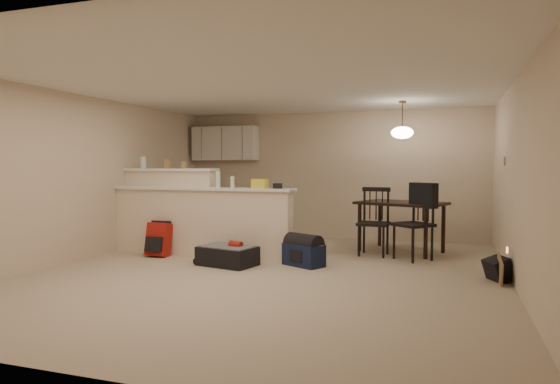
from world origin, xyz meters
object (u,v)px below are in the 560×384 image
at_px(pendant_lamp, 402,132).
at_px(dining_chair_near, 374,222).
at_px(suitcase, 227,256).
at_px(black_daypack, 499,270).
at_px(dining_table, 401,208).
at_px(red_backpack, 159,240).
at_px(navy_duffel, 304,255).
at_px(dining_chair_far, 413,222).

bearing_deg(pendant_lamp, dining_chair_near, -129.06).
relative_size(suitcase, black_daypack, 2.49).
relative_size(dining_table, black_daypack, 4.91).
height_order(pendant_lamp, red_backpack, pendant_lamp).
relative_size(dining_chair_near, navy_duffel, 1.88).
bearing_deg(dining_chair_far, dining_chair_near, -154.28).
xyz_separation_m(pendant_lamp, dining_chair_far, (0.24, -0.66, -1.41)).
xyz_separation_m(pendant_lamp, dining_chair_near, (-0.39, -0.48, -1.45)).
bearing_deg(black_daypack, dining_chair_near, 27.14).
bearing_deg(pendant_lamp, dining_chair_far, -70.31).
height_order(pendant_lamp, suitcase, pendant_lamp).
bearing_deg(red_backpack, dining_chair_far, 13.37).
xyz_separation_m(suitcase, navy_duffel, (1.05, 0.32, 0.02)).
height_order(dining_chair_far, red_backpack, dining_chair_far).
xyz_separation_m(dining_chair_near, dining_chair_far, (0.62, -0.19, 0.03)).
bearing_deg(navy_duffel, pendant_lamp, 80.53).
bearing_deg(navy_duffel, dining_chair_near, 81.60).
distance_m(red_backpack, black_daypack, 4.96).
xyz_separation_m(dining_chair_far, suitcase, (-2.50, -1.29, -0.44)).
bearing_deg(navy_duffel, black_daypack, 24.39).
bearing_deg(dining_table, dining_chair_near, -108.65).
xyz_separation_m(dining_chair_near, black_daypack, (1.73, -1.28, -0.40)).
height_order(pendant_lamp, navy_duffel, pendant_lamp).
relative_size(pendant_lamp, red_backpack, 1.18).
distance_m(suitcase, navy_duffel, 1.10).
bearing_deg(dining_chair_near, dining_chair_far, -13.43).
xyz_separation_m(dining_table, black_daypack, (1.35, -1.76, -0.60)).
distance_m(dining_chair_near, dining_chair_far, 0.65).
relative_size(dining_table, navy_duffel, 2.71).
distance_m(dining_table, dining_chair_far, 0.72).
height_order(dining_table, red_backpack, dining_table).
xyz_separation_m(dining_chair_near, red_backpack, (-3.22, -1.16, -0.28)).
bearing_deg(dining_chair_far, black_daypack, -2.07).
bearing_deg(pendant_lamp, dining_table, -135.00).
xyz_separation_m(suitcase, black_daypack, (3.61, 0.20, 0.01)).
height_order(suitcase, navy_duffel, navy_duffel).
xyz_separation_m(dining_table, suitcase, (-2.26, -1.95, -0.60)).
relative_size(dining_chair_near, black_daypack, 3.40).
relative_size(pendant_lamp, black_daypack, 1.94).
height_order(dining_table, suitcase, dining_table).
distance_m(red_backpack, navy_duffel, 2.40).
xyz_separation_m(red_backpack, navy_duffel, (2.39, 0.00, -0.10)).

